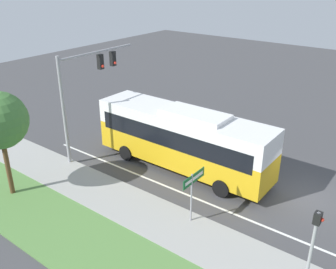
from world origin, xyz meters
TOP-DOWN VIEW (x-y plane):
  - ground_plane at (0.00, 0.00)m, footprint 80.00×80.00m
  - sidewalk at (-6.20, 0.00)m, footprint 2.80×80.00m
  - lane_divider_near at (-3.60, 0.00)m, footprint 0.14×30.00m
  - bus at (-1.43, 6.87)m, footprint 2.70×10.68m
  - signal_gantry at (-3.33, 12.58)m, footprint 5.80×0.41m
  - pedestrian_signal at (-6.04, -1.91)m, footprint 0.28×0.34m
  - street_sign at (-5.28, 3.59)m, footprint 1.64×0.08m

SIDE VIEW (x-z plane):
  - ground_plane at x=0.00m, z-range 0.00..0.00m
  - lane_divider_near at x=-3.60m, z-range 0.00..0.01m
  - sidewalk at x=-6.20m, z-range 0.00..0.12m
  - street_sign at x=-5.28m, z-range 0.60..3.16m
  - bus at x=-1.43m, z-range 0.20..3.90m
  - pedestrian_signal at x=-6.04m, z-range 0.58..3.91m
  - signal_gantry at x=-3.33m, z-range 1.36..7.86m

